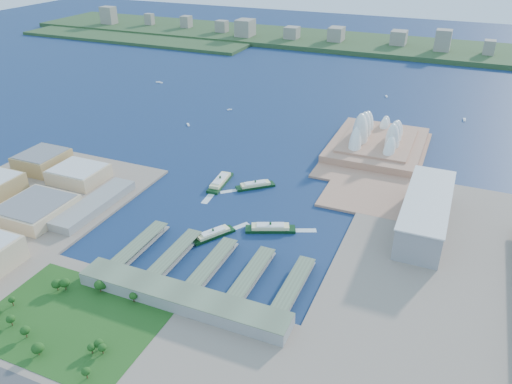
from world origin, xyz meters
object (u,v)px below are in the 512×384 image
at_px(toaster_building, 426,213).
at_px(ferry_d, 270,226).
at_px(ferry_b, 255,184).
at_px(opera_house, 379,129).
at_px(ferry_a, 220,180).
at_px(ferry_c, 213,233).

bearing_deg(toaster_building, ferry_d, -155.57).
height_order(toaster_building, ferry_b, toaster_building).
height_order(opera_house, ferry_d, opera_house).
bearing_deg(opera_house, ferry_a, -130.65).
bearing_deg(ferry_b, ferry_d, -8.64).
bearing_deg(toaster_building, ferry_c, -153.01).
bearing_deg(ferry_a, toaster_building, -6.91).
bearing_deg(opera_house, ferry_c, -110.88).
bearing_deg(ferry_b, toaster_building, 44.27).
bearing_deg(ferry_b, opera_house, 105.84).
xyz_separation_m(toaster_building, ferry_d, (-154.04, -69.96, -15.32)).
bearing_deg(ferry_d, ferry_b, 9.21).
height_order(ferry_a, ferry_d, ferry_a).
xyz_separation_m(ferry_c, ferry_d, (52.39, 35.17, 0.48)).
relative_size(opera_house, ferry_c, 3.62).
relative_size(ferry_a, ferry_d, 1.07).
height_order(ferry_a, ferry_b, ferry_a).
distance_m(ferry_c, ferry_d, 63.10).
height_order(toaster_building, ferry_a, toaster_building).
bearing_deg(ferry_b, ferry_a, -119.42).
bearing_deg(toaster_building, ferry_a, 178.20).
relative_size(opera_house, toaster_building, 1.16).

